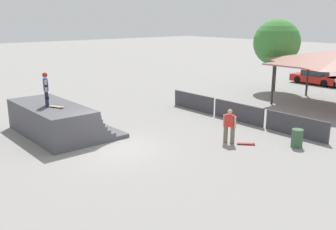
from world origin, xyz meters
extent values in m
plane|color=gray|center=(0.00, 0.00, 0.00)|extent=(160.00, 160.00, 0.00)
cube|color=#4C4C51|center=(-3.79, -0.50, 0.10)|extent=(5.71, 3.96, 0.20)
cube|color=#4C4C51|center=(-3.79, -0.88, 0.30)|extent=(5.71, 3.19, 0.20)
cube|color=#4C4C51|center=(-3.79, -1.02, 0.49)|extent=(5.71, 2.91, 0.20)
cube|color=#4C4C51|center=(-3.79, -1.12, 0.69)|extent=(5.71, 2.72, 0.20)
cube|color=#4C4C51|center=(-3.79, -1.19, 0.89)|extent=(5.71, 2.59, 0.20)
cube|color=#4C4C51|center=(-3.79, -1.23, 1.09)|extent=(5.71, 2.49, 0.20)
cube|color=#4C4C51|center=(-3.79, -1.27, 1.29)|extent=(5.71, 2.43, 0.20)
cube|color=#4C4C51|center=(-3.79, -1.28, 1.48)|extent=(5.71, 2.39, 0.20)
cylinder|color=silver|center=(-3.79, -0.10, 1.55)|extent=(5.60, 0.07, 0.07)
cube|color=#1E2347|center=(-3.48, -1.56, 1.98)|extent=(0.19, 0.19, 0.80)
cube|color=black|center=(-3.47, -1.53, 2.03)|extent=(0.22, 0.19, 0.12)
cube|color=#1E2347|center=(-3.81, -1.44, 1.98)|extent=(0.19, 0.19, 0.80)
cube|color=black|center=(-3.80, -1.41, 2.03)|extent=(0.22, 0.19, 0.12)
cube|color=blue|center=(-3.65, -1.50, 2.67)|extent=(0.48, 0.35, 0.57)
cylinder|color=tan|center=(-3.39, -1.59, 2.62)|extent=(0.14, 0.14, 0.57)
cylinder|color=black|center=(-3.39, -1.59, 2.64)|extent=(0.21, 0.21, 0.08)
cylinder|color=tan|center=(-3.90, -1.41, 2.62)|extent=(0.14, 0.14, 0.57)
cylinder|color=black|center=(-3.90, -1.41, 2.64)|extent=(0.21, 0.21, 0.08)
sphere|color=tan|center=(-3.65, -1.50, 3.10)|extent=(0.22, 0.22, 0.22)
sphere|color=#B21919|center=(-3.65, -1.50, 3.13)|extent=(0.25, 0.25, 0.25)
cylinder|color=green|center=(-2.83, -1.14, 1.61)|extent=(0.06, 0.05, 0.05)
cylinder|color=green|center=(-2.78, -1.27, 1.61)|extent=(0.06, 0.05, 0.05)
cylinder|color=green|center=(-3.31, -1.34, 1.61)|extent=(0.06, 0.05, 0.05)
cylinder|color=green|center=(-3.25, -1.47, 1.61)|extent=(0.06, 0.05, 0.05)
cube|color=tan|center=(-3.04, -1.30, 1.64)|extent=(0.85, 0.51, 0.02)
cube|color=tan|center=(-2.69, -1.15, 1.66)|extent=(0.17, 0.22, 0.02)
cube|color=#6B6051|center=(2.68, 4.56, 0.41)|extent=(0.19, 0.19, 0.82)
cube|color=#6B6051|center=(3.02, 4.65, 0.41)|extent=(0.19, 0.19, 0.82)
cube|color=red|center=(2.85, 4.61, 1.11)|extent=(0.49, 0.33, 0.58)
cylinder|color=tan|center=(2.58, 4.54, 1.06)|extent=(0.13, 0.13, 0.58)
cylinder|color=tan|center=(3.12, 4.68, 1.06)|extent=(0.13, 0.13, 0.58)
sphere|color=tan|center=(2.85, 4.61, 1.55)|extent=(0.23, 0.23, 0.23)
cylinder|color=blue|center=(3.68, 5.25, 0.03)|extent=(0.06, 0.06, 0.05)
cylinder|color=blue|center=(3.77, 5.15, 0.03)|extent=(0.06, 0.06, 0.05)
cylinder|color=blue|center=(3.31, 4.91, 0.03)|extent=(0.06, 0.06, 0.05)
cylinder|color=blue|center=(3.40, 4.81, 0.03)|extent=(0.06, 0.06, 0.05)
cube|color=#B22323|center=(3.54, 5.03, 0.06)|extent=(0.73, 0.70, 0.02)
cube|color=#B22323|center=(3.81, 5.28, 0.08)|extent=(0.21, 0.21, 0.02)
cube|color=#3D3D42|center=(-3.11, 8.04, 0.53)|extent=(3.48, 0.12, 1.05)
cube|color=#3D3D42|center=(0.60, 8.04, 0.53)|extent=(3.48, 0.12, 1.05)
cube|color=#3D3D42|center=(4.30, 8.04, 0.53)|extent=(3.48, 0.12, 1.05)
cylinder|color=#2D2D33|center=(-0.78, 13.38, 1.34)|extent=(0.16, 0.16, 2.69)
cylinder|color=#2D2D33|center=(-0.78, 17.93, 1.34)|extent=(0.16, 0.16, 2.69)
cylinder|color=brown|center=(-3.48, 17.54, 1.30)|extent=(0.28, 0.28, 2.59)
sphere|color=#3D7F38|center=(-3.48, 17.54, 3.92)|extent=(3.68, 3.68, 3.68)
cylinder|color=#385B3D|center=(5.26, 6.55, 0.42)|extent=(0.52, 0.52, 0.85)
cube|color=red|center=(-2.93, 23.25, 0.48)|extent=(4.31, 1.88, 0.62)
cube|color=#283342|center=(-3.04, 23.25, 1.02)|extent=(2.02, 1.53, 0.46)
cube|color=red|center=(-3.04, 23.25, 1.25)|extent=(1.93, 1.49, 0.04)
cylinder|color=black|center=(-1.61, 24.01, 0.32)|extent=(0.65, 0.22, 0.64)
cylinder|color=black|center=(-1.66, 22.41, 0.32)|extent=(0.65, 0.22, 0.64)
cylinder|color=black|center=(-4.21, 24.09, 0.32)|extent=(0.65, 0.22, 0.64)
cylinder|color=black|center=(-4.26, 22.49, 0.32)|extent=(0.65, 0.22, 0.64)
cylinder|color=black|center=(-0.95, 22.49, 0.32)|extent=(0.65, 0.24, 0.64)
camera|label=1|loc=(13.87, -8.62, 5.78)|focal=40.00mm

